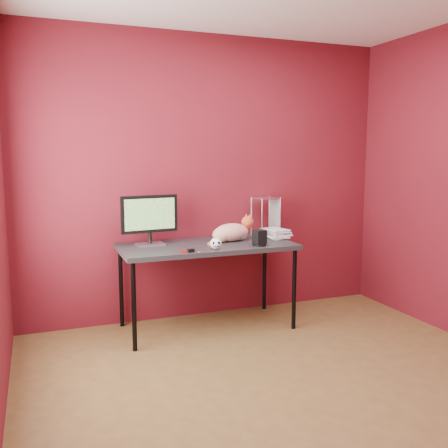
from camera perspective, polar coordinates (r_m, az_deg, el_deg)
name	(u,v)px	position (r m, az deg, el deg)	size (l,w,h in m)	color
room	(303,168)	(3.06, 9.07, 6.36)	(3.52, 3.52, 2.61)	brown
desk	(207,250)	(4.33, -1.98, -2.96)	(1.50, 0.70, 0.75)	black
monitor	(150,217)	(4.28, -8.51, 0.75)	(0.49, 0.18, 0.43)	silver
cat	(232,232)	(4.45, 0.87, -0.93)	(0.49, 0.26, 0.24)	#CB542B
skull_mug	(216,244)	(4.08, -0.94, -2.25)	(0.10, 0.10, 0.09)	white
speaker	(260,238)	(4.25, 4.08, -1.65)	(0.12, 0.12, 0.14)	black
book_stack	(269,187)	(4.58, 5.16, 4.27)	(0.22, 0.27, 0.96)	beige
wire_rack	(266,217)	(4.75, 4.79, 0.86)	(0.24, 0.21, 0.37)	silver
pocket_knife	(184,252)	(3.96, -4.56, -3.18)	(0.07, 0.02, 0.01)	#A5130C
black_gadget	(191,251)	(3.98, -3.82, -3.05)	(0.05, 0.03, 0.03)	black
washer	(200,251)	(4.00, -2.76, -3.14)	(0.04, 0.04, 0.00)	silver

